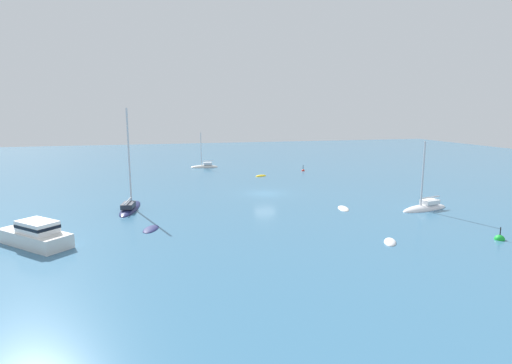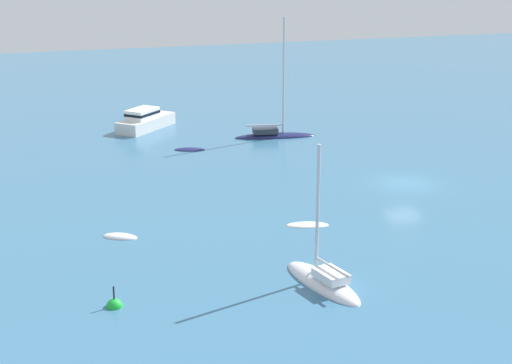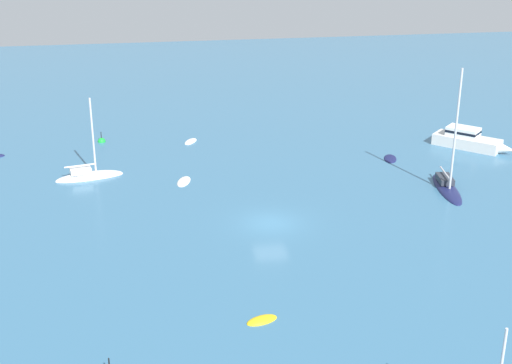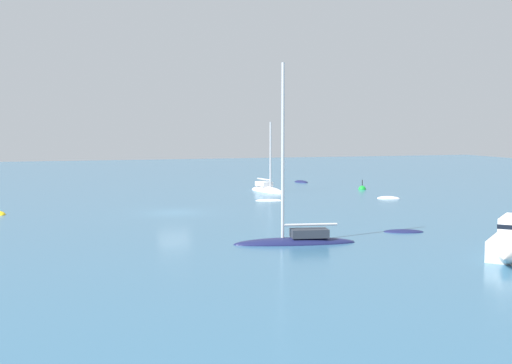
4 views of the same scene
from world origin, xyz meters
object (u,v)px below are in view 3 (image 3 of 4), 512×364
at_px(sloop, 447,186).
at_px(skiff_2, 191,142).
at_px(skiff_1, 262,321).
at_px(cabin_cruiser, 469,140).
at_px(skiff, 184,182).
at_px(mooring_buoy, 102,142).
at_px(sailboat, 89,176).
at_px(dinghy, 390,159).

relative_size(sloop, skiff_2, 4.73).
relative_size(skiff_1, cabin_cruiser, 0.31).
bearing_deg(skiff_1, cabin_cruiser, 28.42).
xyz_separation_m(cabin_cruiser, skiff_2, (-26.96, 6.53, -0.81)).
bearing_deg(skiff, cabin_cruiser, -64.83).
height_order(sloop, skiff_2, sloop).
xyz_separation_m(skiff_1, cabin_cruiser, (25.74, 27.53, 0.81)).
xyz_separation_m(sloop, cabin_cruiser, (6.75, 10.09, 0.54)).
xyz_separation_m(skiff, skiff_2, (1.53, 11.15, 0.00)).
distance_m(skiff_2, mooring_buoy, 9.05).
distance_m(cabin_cruiser, sailboat, 36.71).
xyz_separation_m(skiff_2, mooring_buoy, (-8.91, 1.59, 0.01)).
xyz_separation_m(skiff_1, sailboat, (-10.89, 25.31, 0.13)).
distance_m(sloop, cabin_cruiser, 12.15).
distance_m(sloop, dinghy, 8.40).
bearing_deg(skiff, dinghy, -66.29).
relative_size(skiff_1, skiff_2, 0.92).
relative_size(skiff, skiff_2, 1.22).
distance_m(skiff, sailboat, 8.49).
bearing_deg(cabin_cruiser, skiff, -125.52).
height_order(skiff_2, dinghy, skiff_2).
bearing_deg(skiff, skiff_2, 8.17).
bearing_deg(sloop, skiff_2, -120.09).
distance_m(skiff_2, dinghy, 20.05).
distance_m(sloop, skiff_2, 26.17).
bearing_deg(sloop, mooring_buoy, -112.67).
height_order(skiff, skiff_2, skiff_2).
xyz_separation_m(skiff_2, dinghy, (18.17, -8.47, 0.00)).
xyz_separation_m(cabin_cruiser, sailboat, (-36.63, -2.22, -0.67)).
xyz_separation_m(skiff, cabin_cruiser, (28.49, 4.62, 0.81)).
bearing_deg(skiff, sloop, -88.15).
bearing_deg(mooring_buoy, skiff_2, -10.09).
relative_size(cabin_cruiser, skiff_2, 3.00).
xyz_separation_m(skiff_1, dinghy, (16.95, 25.59, 0.00)).
bearing_deg(mooring_buoy, cabin_cruiser, -12.75).
bearing_deg(skiff_1, dinghy, 37.98).
bearing_deg(dinghy, skiff_1, -15.20).
bearing_deg(dinghy, cabin_cruiser, 120.77).
bearing_deg(sailboat, cabin_cruiser, -8.67).
xyz_separation_m(sailboat, mooring_buoy, (0.76, 10.34, -0.13)).
height_order(sailboat, skiff_2, sailboat).
bearing_deg(skiff_2, sloop, 80.46).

